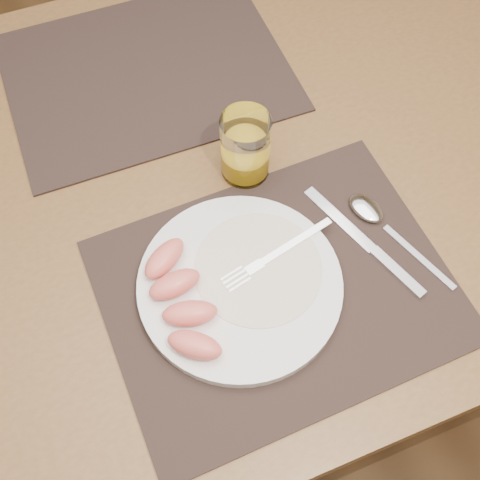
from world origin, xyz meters
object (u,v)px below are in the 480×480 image
at_px(juice_glass, 245,149).
at_px(plate, 240,285).
at_px(spoon, 374,215).
at_px(placemat_far, 147,72).
at_px(fork, 269,258).
at_px(placemat_near, 277,290).
at_px(table, 211,199).
at_px(knife, 373,250).

bearing_deg(juice_glass, plate, -114.08).
xyz_separation_m(spoon, juice_glass, (-0.14, 0.14, 0.04)).
height_order(placemat_far, spoon, spoon).
bearing_deg(fork, plate, -160.39).
relative_size(plate, spoon, 1.44).
xyz_separation_m(placemat_near, spoon, (0.17, 0.05, 0.01)).
relative_size(fork, spoon, 0.92).
height_order(table, fork, fork).
bearing_deg(placemat_far, fork, -83.35).
height_order(placemat_far, plate, plate).
bearing_deg(fork, juice_glass, 79.39).
bearing_deg(placemat_far, table, -82.92).
height_order(placemat_far, fork, fork).
xyz_separation_m(placemat_far, fork, (0.05, -0.40, 0.02)).
bearing_deg(placemat_near, fork, 84.90).
distance_m(knife, spoon, 0.05).
relative_size(placemat_near, knife, 2.11).
bearing_deg(placemat_near, knife, 1.99).
bearing_deg(plate, placemat_far, 89.71).
xyz_separation_m(plate, spoon, (0.22, 0.03, -0.00)).
bearing_deg(table, plate, -98.40).
distance_m(placemat_far, plate, 0.42).
distance_m(placemat_near, spoon, 0.18).
bearing_deg(table, fork, -83.89).
xyz_separation_m(knife, juice_glass, (-0.11, 0.19, 0.04)).
bearing_deg(knife, spoon, 61.25).
bearing_deg(juice_glass, placemat_near, -99.55).
bearing_deg(juice_glass, placemat_far, 107.45).
relative_size(placemat_far, fork, 2.59).
distance_m(fork, spoon, 0.17).
height_order(plate, fork, fork).
bearing_deg(knife, placemat_far, 113.34).
bearing_deg(plate, spoon, 8.29).
bearing_deg(fork, knife, -13.22).
bearing_deg(table, juice_glass, -25.43).
bearing_deg(knife, fork, 166.78).
xyz_separation_m(fork, juice_glass, (0.03, 0.16, 0.03)).
xyz_separation_m(plate, knife, (0.19, -0.02, -0.01)).
height_order(knife, juice_glass, juice_glass).
height_order(spoon, juice_glass, juice_glass).
height_order(table, knife, knife).
bearing_deg(table, spoon, -42.04).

